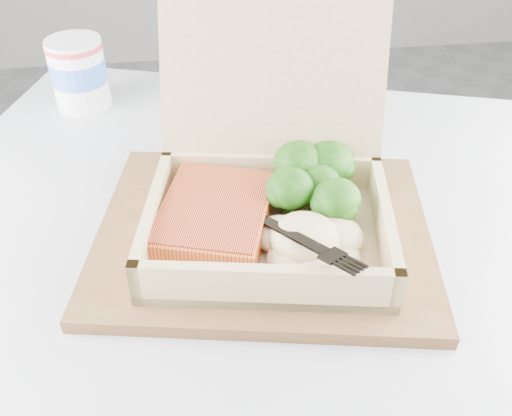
{
  "coord_description": "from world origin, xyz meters",
  "views": [
    {
      "loc": [
        0.09,
        -0.51,
        1.1
      ],
      "look_at": [
        0.15,
        -0.09,
        0.76
      ],
      "focal_mm": 40.0,
      "sensor_mm": 36.0,
      "label": 1
    }
  ],
  "objects": [
    {
      "name": "cafe_table",
      "position": [
        0.14,
        -0.11,
        0.53
      ],
      "size": [
        0.95,
        0.95,
        0.71
      ],
      "rotation": [
        0.0,
        0.0,
        -0.31
      ],
      "color": "black",
      "rests_on": "floor"
    },
    {
      "name": "serving_tray",
      "position": [
        0.16,
        -0.08,
        0.72
      ],
      "size": [
        0.37,
        0.32,
        0.01
      ],
      "primitive_type": "cube",
      "rotation": [
        0.0,
        0.0,
        -0.18
      ],
      "color": "brown",
      "rests_on": "cafe_table"
    },
    {
      "name": "takeout_container",
      "position": [
        0.17,
        -0.07,
        0.78
      ],
      "size": [
        0.27,
        0.28,
        0.2
      ],
      "rotation": [
        0.0,
        0.0,
        -0.18
      ],
      "color": "tan",
      "rests_on": "serving_tray"
    },
    {
      "name": "salmon_fillet",
      "position": [
        0.11,
        -0.09,
        0.75
      ],
      "size": [
        0.13,
        0.15,
        0.03
      ],
      "primitive_type": "cube",
      "rotation": [
        0.0,
        0.0,
        -0.3
      ],
      "color": "orange",
      "rests_on": "takeout_container"
    },
    {
      "name": "broccoli_pile",
      "position": [
        0.22,
        -0.07,
        0.76
      ],
      "size": [
        0.12,
        0.12,
        0.04
      ],
      "primitive_type": null,
      "color": "#32751A",
      "rests_on": "takeout_container"
    },
    {
      "name": "mashed_potatoes",
      "position": [
        0.19,
        -0.14,
        0.76
      ],
      "size": [
        0.11,
        0.09,
        0.04
      ],
      "primitive_type": "ellipsoid",
      "color": "#D3B889",
      "rests_on": "takeout_container"
    },
    {
      "name": "plastic_fork",
      "position": [
        0.16,
        -0.13,
        0.77
      ],
      "size": [
        0.08,
        0.13,
        0.02
      ],
      "rotation": [
        0.0,
        0.0,
        3.66
      ],
      "color": "black",
      "rests_on": "mashed_potatoes"
    },
    {
      "name": "paper_cup",
      "position": [
        -0.05,
        0.23,
        0.76
      ],
      "size": [
        0.07,
        0.07,
        0.09
      ],
      "color": "silver",
      "rests_on": "cafe_table"
    },
    {
      "name": "receipt",
      "position": [
        0.24,
        0.08,
        0.72
      ],
      "size": [
        0.14,
        0.16,
        0.0
      ],
      "primitive_type": "cube",
      "rotation": [
        0.0,
        0.0,
        -0.62
      ],
      "color": "white",
      "rests_on": "cafe_table"
    }
  ]
}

